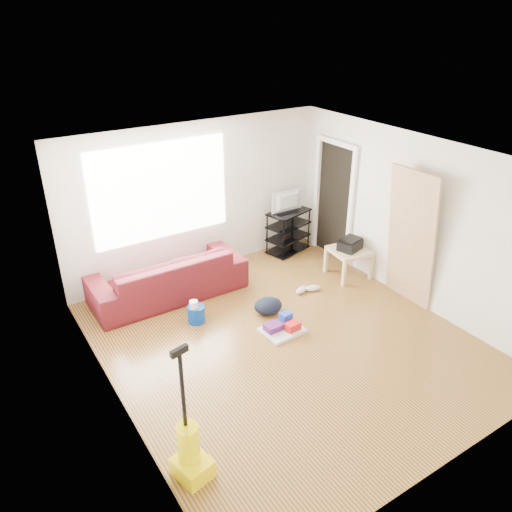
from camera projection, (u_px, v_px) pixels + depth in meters
room at (285, 252)px, 6.32m from camera, size 4.51×5.01×2.51m
sofa at (170, 295)px, 7.80m from camera, size 2.36×0.92×0.69m
tv_stand at (288, 231)px, 9.02m from camera, size 0.86×0.62×0.78m
tv at (289, 202)px, 8.76m from camera, size 0.63×0.08×0.37m
side_table at (349, 254)px, 8.19m from camera, size 0.66×0.66×0.48m
printer at (350, 244)px, 8.11m from camera, size 0.44×0.38×0.20m
bucket at (197, 321)px, 7.15m from camera, size 0.29×0.29×0.25m
toilet_paper at (194, 312)px, 7.04m from camera, size 0.12×0.12×0.11m
cleaning_tray at (283, 327)px, 6.92m from camera, size 0.58×0.47×0.20m
backpack at (268, 312)px, 7.36m from camera, size 0.47×0.41×0.23m
sneakers at (307, 289)px, 7.86m from camera, size 0.45×0.23×0.10m
vacuum at (190, 453)px, 4.72m from camera, size 0.37×0.41×1.46m
door_panel at (402, 300)px, 7.68m from camera, size 0.26×0.83×2.08m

